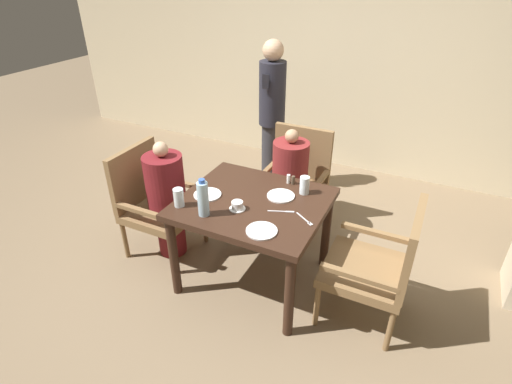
{
  "coord_description": "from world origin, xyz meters",
  "views": [
    {
      "loc": [
        1.11,
        -2.24,
        2.28
      ],
      "look_at": [
        0.0,
        0.05,
        0.79
      ],
      "focal_mm": 28.0,
      "sensor_mm": 36.0,
      "label": 1
    }
  ],
  "objects_px": {
    "chair_left_side": "(153,199)",
    "standing_host": "(272,114)",
    "chair_far_side": "(295,178)",
    "glass_tall_near": "(305,185)",
    "plate_dessert_center": "(281,196)",
    "glass_tall_mid": "(179,197)",
    "teacup_with_saucer": "(237,206)",
    "chair_right_side": "(380,264)",
    "diner_in_far_chair": "(290,182)",
    "plate_main_right": "(262,231)",
    "diner_in_left_chair": "(167,199)",
    "plate_main_left": "(207,195)",
    "water_bottle": "(203,199)"
  },
  "relations": [
    {
      "from": "water_bottle",
      "to": "glass_tall_mid",
      "type": "height_order",
      "value": "water_bottle"
    },
    {
      "from": "plate_dessert_center",
      "to": "glass_tall_mid",
      "type": "relative_size",
      "value": 1.51
    },
    {
      "from": "diner_in_left_chair",
      "to": "diner_in_far_chair",
      "type": "height_order",
      "value": "diner_in_left_chair"
    },
    {
      "from": "diner_in_far_chair",
      "to": "water_bottle",
      "type": "distance_m",
      "value": 1.14
    },
    {
      "from": "diner_in_left_chair",
      "to": "plate_dessert_center",
      "type": "bearing_deg",
      "value": 8.51
    },
    {
      "from": "chair_far_side",
      "to": "plate_main_right",
      "type": "relative_size",
      "value": 4.55
    },
    {
      "from": "teacup_with_saucer",
      "to": "glass_tall_mid",
      "type": "bearing_deg",
      "value": -160.58
    },
    {
      "from": "chair_right_side",
      "to": "standing_host",
      "type": "xyz_separation_m",
      "value": [
        -1.46,
        1.47,
        0.37
      ]
    },
    {
      "from": "glass_tall_mid",
      "to": "standing_host",
      "type": "bearing_deg",
      "value": 91.8
    },
    {
      "from": "chair_right_side",
      "to": "standing_host",
      "type": "distance_m",
      "value": 2.11
    },
    {
      "from": "chair_left_side",
      "to": "chair_far_side",
      "type": "height_order",
      "value": "same"
    },
    {
      "from": "chair_right_side",
      "to": "standing_host",
      "type": "bearing_deg",
      "value": 134.87
    },
    {
      "from": "chair_left_side",
      "to": "glass_tall_mid",
      "type": "distance_m",
      "value": 0.67
    },
    {
      "from": "teacup_with_saucer",
      "to": "diner_in_far_chair",
      "type": "bearing_deg",
      "value": 86.77
    },
    {
      "from": "diner_in_left_chair",
      "to": "glass_tall_near",
      "type": "height_order",
      "value": "diner_in_left_chair"
    },
    {
      "from": "standing_host",
      "to": "chair_right_side",
      "type": "bearing_deg",
      "value": -45.13
    },
    {
      "from": "chair_far_side",
      "to": "plate_dessert_center",
      "type": "relative_size",
      "value": 4.55
    },
    {
      "from": "standing_host",
      "to": "plate_dessert_center",
      "type": "height_order",
      "value": "standing_host"
    },
    {
      "from": "diner_in_left_chair",
      "to": "glass_tall_mid",
      "type": "distance_m",
      "value": 0.53
    },
    {
      "from": "glass_tall_mid",
      "to": "chair_right_side",
      "type": "bearing_deg",
      "value": 11.75
    },
    {
      "from": "plate_main_left",
      "to": "glass_tall_near",
      "type": "relative_size",
      "value": 1.51
    },
    {
      "from": "plate_main_left",
      "to": "diner_in_left_chair",
      "type": "bearing_deg",
      "value": 170.18
    },
    {
      "from": "glass_tall_near",
      "to": "chair_left_side",
      "type": "bearing_deg",
      "value": -167.92
    },
    {
      "from": "chair_far_side",
      "to": "glass_tall_near",
      "type": "height_order",
      "value": "chair_far_side"
    },
    {
      "from": "chair_left_side",
      "to": "chair_far_side",
      "type": "xyz_separation_m",
      "value": [
        0.96,
        0.9,
        0.0
      ]
    },
    {
      "from": "plate_main_right",
      "to": "water_bottle",
      "type": "distance_m",
      "value": 0.46
    },
    {
      "from": "chair_left_side",
      "to": "plate_main_right",
      "type": "bearing_deg",
      "value": -15.24
    },
    {
      "from": "diner_in_left_chair",
      "to": "plate_main_left",
      "type": "xyz_separation_m",
      "value": [
        0.46,
        -0.08,
        0.2
      ]
    },
    {
      "from": "chair_left_side",
      "to": "plate_main_left",
      "type": "distance_m",
      "value": 0.67
    },
    {
      "from": "chair_far_side",
      "to": "glass_tall_mid",
      "type": "relative_size",
      "value": 6.88
    },
    {
      "from": "teacup_with_saucer",
      "to": "chair_left_side",
      "type": "bearing_deg",
      "value": 170.47
    },
    {
      "from": "chair_left_side",
      "to": "standing_host",
      "type": "xyz_separation_m",
      "value": [
        0.45,
        1.47,
        0.37
      ]
    },
    {
      "from": "glass_tall_mid",
      "to": "diner_in_left_chair",
      "type": "bearing_deg",
      "value": 140.67
    },
    {
      "from": "diner_in_left_chair",
      "to": "standing_host",
      "type": "relative_size",
      "value": 0.65
    },
    {
      "from": "chair_left_side",
      "to": "chair_far_side",
      "type": "bearing_deg",
      "value": 43.19
    },
    {
      "from": "chair_left_side",
      "to": "plate_main_right",
      "type": "xyz_separation_m",
      "value": [
        1.18,
        -0.32,
        0.25
      ]
    },
    {
      "from": "plate_main_right",
      "to": "water_bottle",
      "type": "xyz_separation_m",
      "value": [
        -0.45,
        0.01,
        0.12
      ]
    },
    {
      "from": "chair_far_side",
      "to": "plate_main_right",
      "type": "distance_m",
      "value": 1.26
    },
    {
      "from": "diner_in_far_chair",
      "to": "standing_host",
      "type": "xyz_separation_m",
      "value": [
        -0.5,
        0.72,
        0.34
      ]
    },
    {
      "from": "plate_main_right",
      "to": "teacup_with_saucer",
      "type": "bearing_deg",
      "value": 148.04
    },
    {
      "from": "teacup_with_saucer",
      "to": "glass_tall_near",
      "type": "distance_m",
      "value": 0.55
    },
    {
      "from": "chair_left_side",
      "to": "plate_main_right",
      "type": "height_order",
      "value": "chair_left_side"
    },
    {
      "from": "diner_in_left_chair",
      "to": "chair_far_side",
      "type": "height_order",
      "value": "diner_in_left_chair"
    },
    {
      "from": "glass_tall_near",
      "to": "chair_far_side",
      "type": "bearing_deg",
      "value": 115.3
    },
    {
      "from": "chair_right_side",
      "to": "chair_left_side",
      "type": "bearing_deg",
      "value": 180.0
    },
    {
      "from": "plate_main_right",
      "to": "glass_tall_mid",
      "type": "relative_size",
      "value": 1.51
    },
    {
      "from": "diner_in_far_chair",
      "to": "plate_dessert_center",
      "type": "height_order",
      "value": "diner_in_far_chair"
    },
    {
      "from": "plate_dessert_center",
      "to": "teacup_with_saucer",
      "type": "relative_size",
      "value": 1.8
    },
    {
      "from": "diner_in_left_chair",
      "to": "glass_tall_near",
      "type": "bearing_deg",
      "value": 13.69
    },
    {
      "from": "diner_in_left_chair",
      "to": "standing_host",
      "type": "bearing_deg",
      "value": 78.39
    }
  ]
}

